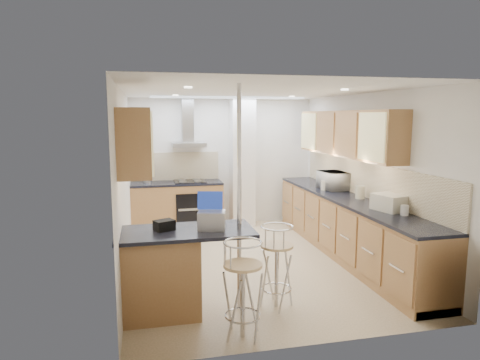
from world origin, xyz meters
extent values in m
plane|color=tan|center=(0.00, 0.00, 0.00)|extent=(4.80, 4.80, 0.00)
cube|color=silver|center=(0.00, 2.40, 1.25)|extent=(3.60, 0.04, 2.50)
cube|color=silver|center=(0.00, -2.40, 1.25)|extent=(3.60, 0.04, 2.50)
cube|color=silver|center=(-1.80, 0.00, 1.25)|extent=(0.04, 4.80, 2.50)
cube|color=silver|center=(1.80, 0.00, 1.25)|extent=(0.04, 4.80, 2.50)
cube|color=white|center=(0.00, 0.00, 2.50)|extent=(3.60, 4.80, 0.02)
cube|color=#A27140|center=(1.63, 0.40, 1.88)|extent=(0.34, 3.00, 0.72)
cube|color=#A27140|center=(-1.63, -1.35, 1.88)|extent=(0.34, 0.62, 0.72)
cube|color=white|center=(1.79, 0.00, 1.18)|extent=(0.03, 4.40, 0.56)
cube|color=white|center=(-0.95, 2.38, 1.18)|extent=(1.70, 0.03, 0.56)
cube|color=white|center=(0.35, 2.20, 1.25)|extent=(0.45, 0.40, 2.50)
cube|color=#AAADAF|center=(-0.70, 2.15, 1.62)|extent=(0.62, 0.48, 0.08)
cube|color=#AAADAF|center=(-0.70, 2.29, 2.06)|extent=(0.22, 0.20, 0.88)
cylinder|color=silver|center=(-0.53, -1.45, 1.25)|extent=(0.05, 0.05, 2.50)
cube|color=black|center=(-0.70, 1.79, 0.45)|extent=(0.58, 0.02, 0.58)
cube|color=black|center=(-0.70, 2.10, 0.93)|extent=(0.58, 0.50, 0.02)
cube|color=tan|center=(0.00, 1.80, 2.48)|extent=(2.80, 0.35, 0.02)
cube|color=#A27140|center=(1.50, 0.00, 0.44)|extent=(0.60, 4.40, 0.88)
cube|color=black|center=(1.50, 0.00, 0.90)|extent=(0.63, 4.40, 0.04)
cube|color=#A27140|center=(-0.95, 2.10, 0.44)|extent=(1.70, 0.60, 0.88)
cube|color=black|center=(-0.95, 2.10, 0.90)|extent=(1.70, 0.63, 0.04)
cube|color=#A27140|center=(-1.12, -1.45, 0.45)|extent=(1.35, 0.62, 0.90)
cube|color=black|center=(-1.12, -1.45, 0.92)|extent=(1.47, 0.72, 0.04)
imported|color=silver|center=(1.59, 0.69, 1.07)|extent=(0.40, 0.57, 0.30)
cube|color=#97999F|center=(-0.84, -1.48, 1.04)|extent=(0.33, 0.28, 0.20)
cube|color=black|center=(-1.35, -1.41, 1.00)|extent=(0.25, 0.22, 0.11)
cylinder|color=beige|center=(1.42, 0.67, 1.00)|extent=(0.16, 0.16, 0.16)
cylinder|color=beige|center=(1.62, 0.90, 0.99)|extent=(0.12, 0.12, 0.14)
cylinder|color=beige|center=(1.64, -0.14, 1.02)|extent=(0.18, 0.18, 0.20)
cylinder|color=silver|center=(1.64, -1.28, 0.98)|extent=(0.13, 0.13, 0.13)
cube|color=beige|center=(1.61, -0.98, 1.03)|extent=(0.41, 0.47, 0.21)
cylinder|color=#AAADAF|center=(-1.48, 2.16, 1.02)|extent=(0.16, 0.16, 0.21)
camera|label=1|loc=(-1.53, -5.94, 2.16)|focal=32.00mm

